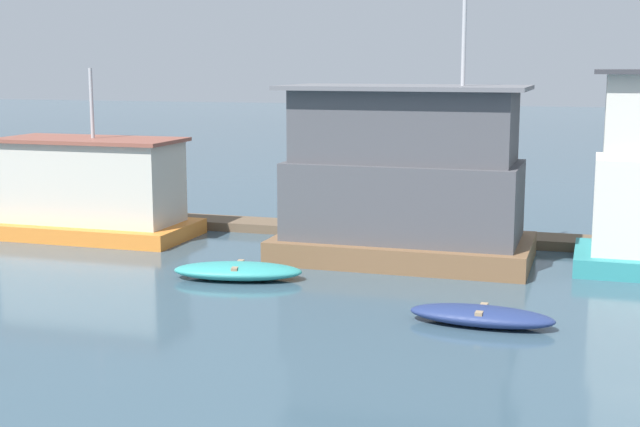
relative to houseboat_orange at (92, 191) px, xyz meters
name	(u,v)px	position (x,y,z in m)	size (l,w,h in m)	color
ground_plane	(330,254)	(8.34, -0.40, -1.52)	(200.00, 200.00, 0.00)	#385160
dock_walkway	(357,231)	(8.34, 2.76, -1.37)	(33.80, 1.51, 0.30)	brown
houseboat_orange	(92,191)	(0.00, 0.00, 0.00)	(6.70, 3.40, 5.54)	orange
houseboat_brown	(404,181)	(10.60, -0.47, 0.80)	(7.36, 4.09, 8.67)	brown
dinghy_teal	(238,271)	(6.91, -4.19, -1.30)	(3.65, 2.04, 0.45)	teal
dinghy_navy	(481,316)	(13.64, -6.54, -1.31)	(3.21, 1.21, 0.42)	navy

